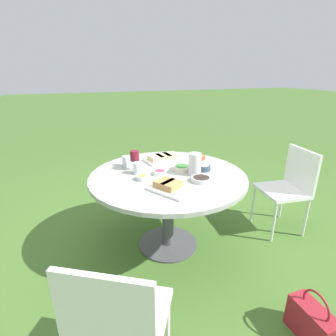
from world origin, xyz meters
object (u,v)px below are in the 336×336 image
object	(u,v)px
dining_table	(168,185)
chair_near_left	(117,319)
water_pitcher	(195,164)
wine_glass	(135,156)
chair_near_right	(289,184)
handbag	(311,322)

from	to	relation	value
dining_table	chair_near_left	distance (m)	1.31
water_pitcher	wine_glass	size ratio (longest dim) A/B	1.07
dining_table	water_pitcher	bearing A→B (deg)	-111.37
chair_near_right	water_pitcher	world-z (taller)	water_pitcher
chair_near_right	wine_glass	bearing A→B (deg)	77.16
water_pitcher	handbag	world-z (taller)	water_pitcher
handbag	chair_near_right	bearing A→B (deg)	-35.08
chair_near_right	handbag	distance (m)	1.38
dining_table	wine_glass	world-z (taller)	wine_glass
dining_table	handbag	bearing A→B (deg)	-156.67
wine_glass	handbag	distance (m)	1.80
chair_near_left	chair_near_right	distance (m)	2.18
chair_near_left	dining_table	bearing A→B (deg)	-30.47
chair_near_right	water_pitcher	distance (m)	1.12
dining_table	chair_near_right	xyz separation A→B (m)	(-0.14, -1.29, -0.12)
chair_near_right	handbag	size ratio (longest dim) A/B	2.42
dining_table	chair_near_right	size ratio (longest dim) A/B	1.58
chair_near_left	water_pitcher	size ratio (longest dim) A/B	4.49
chair_near_right	wine_glass	world-z (taller)	wine_glass
chair_near_right	handbag	xyz separation A→B (m)	(-1.08, 0.76, -0.40)
chair_near_right	water_pitcher	size ratio (longest dim) A/B	4.49
handbag	wine_glass	bearing A→B (deg)	28.56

